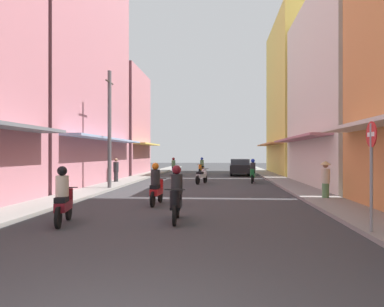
% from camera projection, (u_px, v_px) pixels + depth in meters
% --- Properties ---
extents(ground_plane, '(108.98, 108.98, 0.00)m').
position_uv_depth(ground_plane, '(203.00, 183.00, 24.56)').
color(ground_plane, '#38383A').
extents(sidewalk_left, '(1.68, 57.54, 0.12)m').
position_uv_depth(sidewalk_left, '(124.00, 181.00, 24.97)').
color(sidewalk_left, gray).
rests_on(sidewalk_left, ground).
extents(sidewalk_right, '(1.68, 57.54, 0.12)m').
position_uv_depth(sidewalk_right, '(285.00, 182.00, 24.15)').
color(sidewalk_right, gray).
rests_on(sidewalk_right, ground).
extents(building_left_mid, '(7.05, 13.54, 14.93)m').
position_uv_depth(building_left_mid, '(54.00, 64.00, 23.21)').
color(building_left_mid, '#B7727F').
rests_on(building_left_mid, ground).
extents(building_left_far, '(7.05, 8.17, 9.57)m').
position_uv_depth(building_left_far, '(111.00, 123.00, 34.97)').
color(building_left_far, '#B7727F').
rests_on(building_left_far, ground).
extents(building_right_mid, '(7.05, 12.30, 11.01)m').
position_uv_depth(building_right_mid, '(358.00, 92.00, 21.79)').
color(building_right_mid, silver).
rests_on(building_right_mid, ground).
extents(building_right_far, '(7.05, 12.09, 14.23)m').
position_uv_depth(building_right_far, '(307.00, 98.00, 34.94)').
color(building_right_far, '#EFD159').
rests_on(building_right_far, ground).
extents(motorbike_red, '(0.55, 1.81, 1.58)m').
position_uv_depth(motorbike_red, '(156.00, 186.00, 13.94)').
color(motorbike_red, black).
rests_on(motorbike_red, ground).
extents(motorbike_green, '(0.57, 1.80, 1.58)m').
position_uv_depth(motorbike_green, '(253.00, 172.00, 24.60)').
color(motorbike_green, black).
rests_on(motorbike_green, ground).
extents(motorbike_black, '(0.55, 1.81, 1.58)m').
position_uv_depth(motorbike_black, '(176.00, 196.00, 10.53)').
color(motorbike_black, black).
rests_on(motorbike_black, ground).
extents(motorbike_blue, '(0.55, 1.81, 1.58)m').
position_uv_depth(motorbike_blue, '(173.00, 167.00, 33.82)').
color(motorbike_blue, black).
rests_on(motorbike_blue, ground).
extents(motorbike_white, '(0.76, 1.74, 0.96)m').
position_uv_depth(motorbike_white, '(202.00, 176.00, 23.84)').
color(motorbike_white, black).
rests_on(motorbike_white, ground).
extents(motorbike_maroon, '(0.61, 1.79, 1.58)m').
position_uv_depth(motorbike_maroon, '(64.00, 198.00, 10.11)').
color(motorbike_maroon, black).
rests_on(motorbike_maroon, ground).
extents(motorbike_orange, '(0.61, 1.79, 1.58)m').
position_uv_depth(motorbike_orange, '(201.00, 167.00, 34.73)').
color(motorbike_orange, black).
rests_on(motorbike_orange, ground).
extents(parked_car, '(1.85, 4.14, 1.45)m').
position_uv_depth(parked_car, '(240.00, 167.00, 32.97)').
color(parked_car, black).
rests_on(parked_car, ground).
extents(pedestrian_far, '(0.44, 0.44, 1.62)m').
position_uv_depth(pedestrian_far, '(326.00, 178.00, 15.23)').
color(pedestrian_far, '#598C59').
rests_on(pedestrian_far, ground).
extents(pedestrian_crossing, '(0.34, 0.34, 1.63)m').
position_uv_depth(pedestrian_crossing, '(116.00, 171.00, 24.05)').
color(pedestrian_crossing, '#262628').
rests_on(pedestrian_crossing, ground).
extents(utility_pole, '(0.20, 1.20, 6.29)m').
position_uv_depth(utility_pole, '(109.00, 129.00, 19.76)').
color(utility_pole, '#4C4C4F').
rests_on(utility_pole, ground).
extents(street_sign_no_entry, '(0.07, 0.60, 2.65)m').
position_uv_depth(street_sign_no_entry, '(371.00, 162.00, 8.57)').
color(street_sign_no_entry, gray).
rests_on(street_sign_no_entry, ground).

